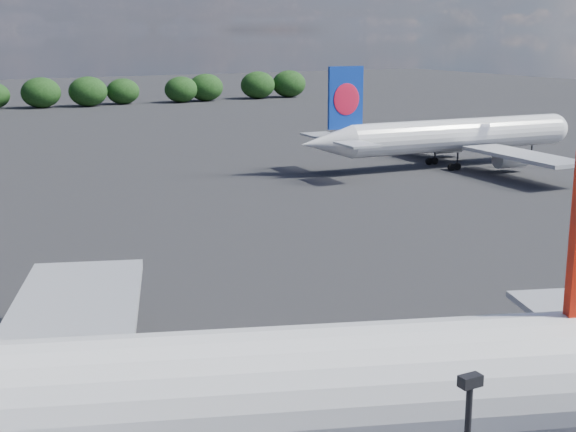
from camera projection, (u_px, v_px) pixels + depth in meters
name	position (u px, v px, depth m)	size (l,w,h in m)	color
qantas_airliner	(134.00, 411.00, 30.23)	(52.01, 49.99, 17.49)	silver
china_southern_airliner	(448.00, 136.00, 114.94)	(45.01, 42.79, 14.69)	silver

